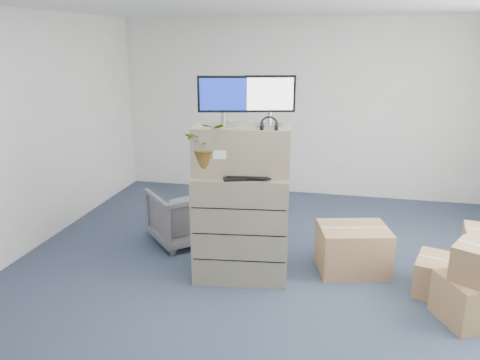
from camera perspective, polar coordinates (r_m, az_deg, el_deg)
name	(u,v)px	position (r m, az deg, el deg)	size (l,w,h in m)	color
ground	(268,302)	(4.73, 3.43, -14.60)	(7.00, 7.00, 0.00)	#29384B
wall_back	(305,109)	(7.60, 7.95, 8.62)	(6.00, 0.02, 2.80)	silver
filing_cabinet_lower	(241,226)	(4.97, 0.16, -5.58)	(0.98, 0.60, 1.14)	gray
filing_cabinet_upper	(242,149)	(4.77, 0.23, 3.75)	(0.98, 0.49, 0.49)	gray
monitor_left	(223,98)	(4.67, -2.09, 9.94)	(0.50, 0.25, 0.49)	#99999E
monitor_right	(270,98)	(4.68, 3.66, 9.97)	(0.50, 0.25, 0.50)	#99999E
headphones	(269,125)	(4.52, 3.58, 6.73)	(0.17, 0.17, 0.02)	black
keyboard	(246,177)	(4.63, 0.78, 0.35)	(0.46, 0.19, 0.02)	black
mouse	(273,176)	(4.65, 4.01, 0.45)	(0.10, 0.06, 0.03)	silver
water_bottle	(250,160)	(4.78, 1.20, 2.41)	(0.08, 0.08, 0.27)	#92959A
phone_dock	(239,170)	(4.78, -0.17, 1.28)	(0.07, 0.06, 0.13)	silver
external_drive	(273,169)	(4.87, 4.10, 1.39)	(0.21, 0.16, 0.06)	black
tissue_box	(271,161)	(4.86, 3.75, 2.34)	(0.25, 0.13, 0.10)	#437FE5
potted_plant	(207,151)	(4.68, -4.05, 3.59)	(0.52, 0.55, 0.45)	#A5B894
office_chair	(183,213)	(5.90, -6.94, -4.02)	(0.74, 0.69, 0.76)	#58585D
cardboard_boxes	(441,264)	(5.24, 23.30, -9.44)	(2.37, 1.45, 0.75)	#976B48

